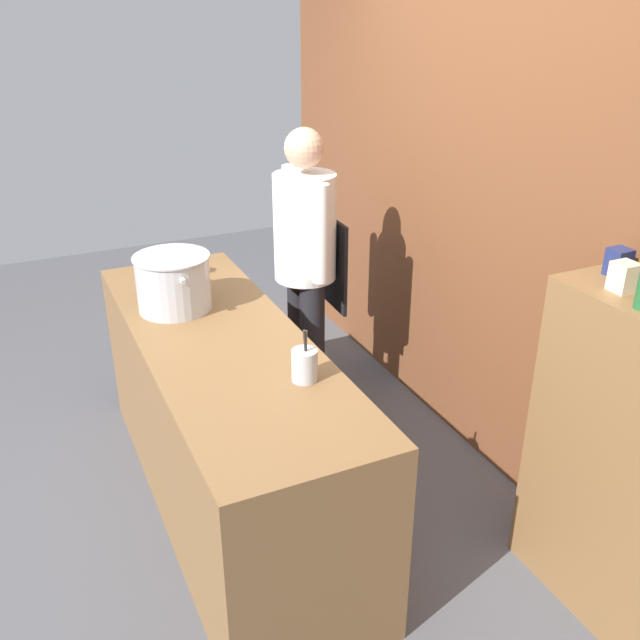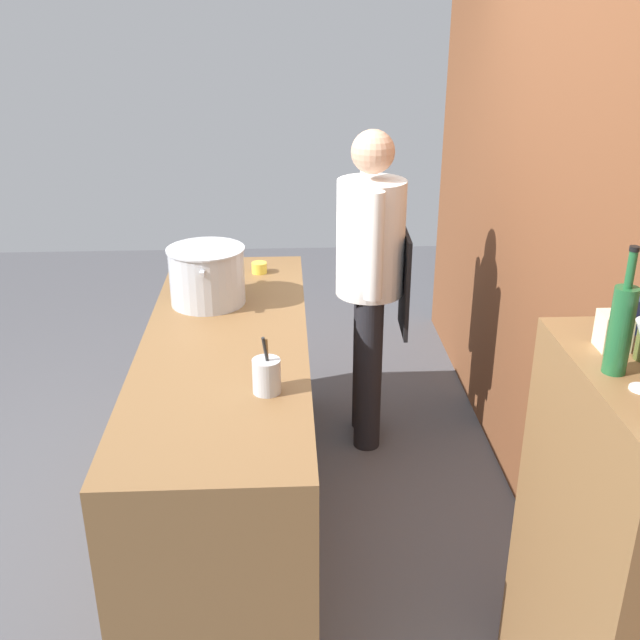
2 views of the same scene
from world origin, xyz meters
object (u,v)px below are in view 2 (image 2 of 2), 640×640
object	(u,v)px
stockpot_large	(207,276)
spice_tin_cream	(614,331)
chef	(371,270)
spice_tin_navy	(629,314)
butter_jar	(259,268)
wine_bottle_green	(621,327)
utensil_crock	(267,375)

from	to	relation	value
stockpot_large	spice_tin_cream	world-z (taller)	spice_tin_cream
chef	spice_tin_navy	world-z (taller)	chef
stockpot_large	butter_jar	size ratio (longest dim) A/B	5.23
chef	spice_tin_cream	size ratio (longest dim) A/B	15.76
stockpot_large	wine_bottle_green	bearing A→B (deg)	37.02
chef	wine_bottle_green	world-z (taller)	wine_bottle_green
chef	wine_bottle_green	xyz separation A→B (m)	(1.84, 0.42, 0.49)
stockpot_large	utensil_crock	size ratio (longest dim) A/B	1.83
butter_jar	spice_tin_navy	distance (m)	2.13
spice_tin_cream	butter_jar	bearing A→B (deg)	-151.06
wine_bottle_green	stockpot_large	bearing A→B (deg)	-142.98
butter_jar	spice_tin_navy	world-z (taller)	spice_tin_navy
stockpot_large	spice_tin_navy	xyz separation A→B (m)	(1.35, 1.36, 0.35)
utensil_crock	spice_tin_cream	size ratio (longest dim) A/B	2.18
stockpot_large	wine_bottle_green	xyz separation A→B (m)	(1.61, 1.21, 0.42)
stockpot_large	utensil_crock	bearing A→B (deg)	18.07
spice_tin_navy	spice_tin_cream	bearing A→B (deg)	-38.91
chef	utensil_crock	size ratio (longest dim) A/B	7.24
spice_tin_navy	spice_tin_cream	distance (m)	0.15
butter_jar	wine_bottle_green	world-z (taller)	wine_bottle_green
butter_jar	utensil_crock	bearing A→B (deg)	2.67
chef	stockpot_large	bearing A→B (deg)	109.16
chef	stockpot_large	xyz separation A→B (m)	(0.24, -0.79, 0.07)
spice_tin_cream	chef	bearing A→B (deg)	-164.60
spice_tin_navy	spice_tin_cream	size ratio (longest dim) A/B	1.00
stockpot_large	spice_tin_navy	world-z (taller)	spice_tin_navy
stockpot_large	chef	bearing A→B (deg)	106.69
stockpot_large	spice_tin_navy	distance (m)	1.95
chef	butter_jar	bearing A→B (deg)	76.21
spice_tin_cream	stockpot_large	bearing A→B (deg)	-139.27
butter_jar	chef	bearing A→B (deg)	73.74
utensil_crock	spice_tin_navy	world-z (taller)	spice_tin_navy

